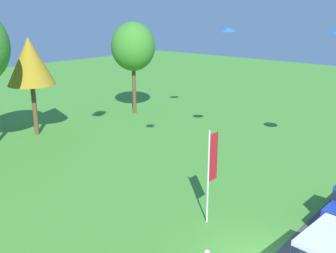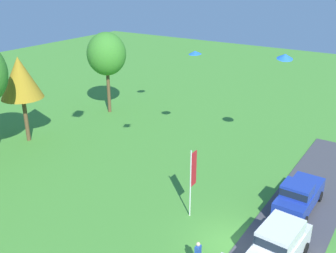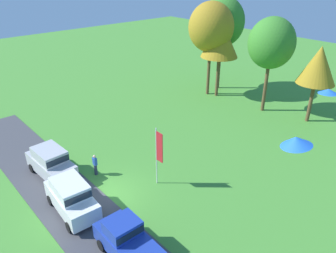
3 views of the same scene
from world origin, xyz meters
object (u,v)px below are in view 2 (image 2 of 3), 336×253
car_suv_near_entrance (279,243)px  kite_delta_mid_center (195,53)px  kite_delta_trailing_tail (285,56)px  tree_far_right (20,78)px  car_pickup_by_flagpole (299,196)px  tree_right_of_center (107,54)px  flag_banner (193,174)px

car_suv_near_entrance → kite_delta_mid_center: kite_delta_mid_center is taller
kite_delta_trailing_tail → tree_far_right: bearing=112.5°
kite_delta_mid_center → tree_far_right: bearing=115.9°
car_pickup_by_flagpole → kite_delta_mid_center: size_ratio=4.90×
tree_right_of_center → kite_delta_mid_center: 13.04m
car_pickup_by_flagpole → flag_banner: bearing=126.6°
flag_banner → kite_delta_trailing_tail: bearing=-9.9°
car_suv_near_entrance → tree_far_right: size_ratio=0.62×
kite_delta_trailing_tail → kite_delta_mid_center: bearing=105.0°
flag_banner → kite_delta_mid_center: bearing=29.7°
kite_delta_trailing_tail → car_pickup_by_flagpole: bearing=-148.8°
car_pickup_by_flagpole → tree_far_right: tree_far_right is taller
car_pickup_by_flagpole → flag_banner: size_ratio=1.11×
car_suv_near_entrance → kite_delta_mid_center: size_ratio=4.59×
car_suv_near_entrance → tree_far_right: 24.95m
tree_far_right → car_pickup_by_flagpole: bearing=-84.8°
tree_right_of_center → kite_delta_mid_center: size_ratio=8.34×
tree_far_right → kite_delta_trailing_tail: (8.30, -20.04, 2.72)m
tree_far_right → car_suv_near_entrance: bearing=-97.8°
car_suv_near_entrance → flag_banner: bearing=76.6°
car_suv_near_entrance → tree_far_right: tree_far_right is taller
car_suv_near_entrance → car_pickup_by_flagpole: (5.51, 0.57, -0.19)m
tree_right_of_center → kite_delta_trailing_tail: size_ratio=7.29×
car_pickup_by_flagpole → kite_delta_mid_center: 13.35m
kite_delta_trailing_tail → kite_delta_mid_center: kite_delta_trailing_tail is taller
car_suv_near_entrance → kite_delta_mid_center: bearing=47.8°
tree_far_right → tree_right_of_center: size_ratio=0.89×
kite_delta_mid_center → flag_banner: bearing=-150.3°
car_pickup_by_flagpole → kite_delta_trailing_tail: kite_delta_trailing_tail is taller
tree_far_right → tree_right_of_center: tree_right_of_center is taller
tree_right_of_center → kite_delta_mid_center: (-3.39, -12.42, 2.07)m
kite_delta_mid_center → car_suv_near_entrance: bearing=-132.2°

